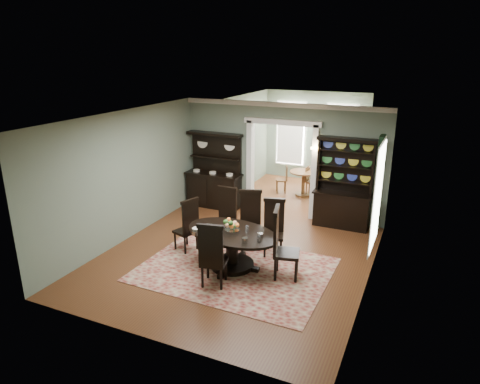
% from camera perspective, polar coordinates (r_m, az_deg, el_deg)
% --- Properties ---
extents(room, '(5.51, 6.01, 3.01)m').
position_cam_1_polar(room, '(8.73, -0.65, 0.57)').
color(room, brown).
rests_on(room, ground).
extents(parlor, '(3.51, 3.50, 3.01)m').
position_cam_1_polar(parlor, '(13.77, 9.02, 6.66)').
color(parlor, brown).
rests_on(parlor, ground).
extents(doorway_trim, '(2.08, 0.25, 2.57)m').
position_cam_1_polar(doorway_trim, '(11.37, 5.61, 4.89)').
color(doorway_trim, silver).
rests_on(doorway_trim, floor).
extents(right_window, '(0.15, 1.47, 2.12)m').
position_cam_1_polar(right_window, '(8.87, 17.86, 0.12)').
color(right_window, white).
rests_on(right_window, wall_right).
extents(wall_sconce, '(0.27, 0.21, 0.21)m').
position_cam_1_polar(wall_sconce, '(10.91, 10.15, 5.59)').
color(wall_sconce, '#BD8032').
rests_on(wall_sconce, back_wall_right).
extents(rug, '(3.77, 2.84, 0.01)m').
position_cam_1_polar(rug, '(8.84, -0.72, -10.28)').
color(rug, maroon).
rests_on(rug, floor).
extents(dining_table, '(2.22, 2.20, 0.79)m').
position_cam_1_polar(dining_table, '(8.70, -1.07, -6.74)').
color(dining_table, black).
rests_on(dining_table, rug).
extents(centerpiece, '(1.54, 0.99, 0.25)m').
position_cam_1_polar(centerpiece, '(8.55, -1.04, -4.89)').
color(centerpiece, silver).
rests_on(centerpiece, dining_table).
extents(chair_far_left, '(0.49, 0.46, 1.28)m').
position_cam_1_polar(chair_far_left, '(9.89, -1.89, -2.82)').
color(chair_far_left, black).
rests_on(chair_far_left, rug).
extents(chair_far_mid, '(0.63, 0.62, 1.31)m').
position_cam_1_polar(chair_far_mid, '(9.59, 1.42, -3.39)').
color(chair_far_mid, black).
rests_on(chair_far_mid, rug).
extents(chair_far_right, '(0.56, 0.55, 1.24)m').
position_cam_1_polar(chair_far_right, '(9.31, 4.53, -4.42)').
color(chair_far_right, black).
rests_on(chair_far_right, rug).
extents(chair_end_left, '(0.56, 0.57, 1.23)m').
position_cam_1_polar(chair_end_left, '(9.41, -6.91, -4.24)').
color(chair_end_left, black).
rests_on(chair_end_left, rug).
extents(chair_end_right, '(0.61, 0.63, 1.43)m').
position_cam_1_polar(chair_end_right, '(8.30, 5.47, -6.59)').
color(chair_end_right, black).
rests_on(chair_end_right, rug).
extents(chair_near, '(0.57, 0.55, 1.31)m').
position_cam_1_polar(chair_near, '(7.94, -3.73, -8.25)').
color(chair_near, black).
rests_on(chair_near, rug).
extents(sideboard, '(1.61, 0.58, 2.11)m').
position_cam_1_polar(sideboard, '(12.10, -3.44, 1.44)').
color(sideboard, black).
rests_on(sideboard, floor).
extents(welsh_dresser, '(1.45, 0.53, 2.26)m').
position_cam_1_polar(welsh_dresser, '(10.96, 13.58, -0.41)').
color(welsh_dresser, black).
rests_on(welsh_dresser, floor).
extents(parlor_table, '(0.83, 0.83, 0.77)m').
position_cam_1_polar(parlor_table, '(13.16, 8.44, 1.61)').
color(parlor_table, brown).
rests_on(parlor_table, parlor_floor).
extents(parlor_chair_left, '(0.41, 0.40, 0.85)m').
position_cam_1_polar(parlor_chair_left, '(13.41, 5.78, 1.82)').
color(parlor_chair_left, brown).
rests_on(parlor_chair_left, parlor_floor).
extents(parlor_chair_right, '(0.38, 0.38, 0.89)m').
position_cam_1_polar(parlor_chair_right, '(13.26, 9.36, 1.57)').
color(parlor_chair_right, brown).
rests_on(parlor_chair_right, parlor_floor).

